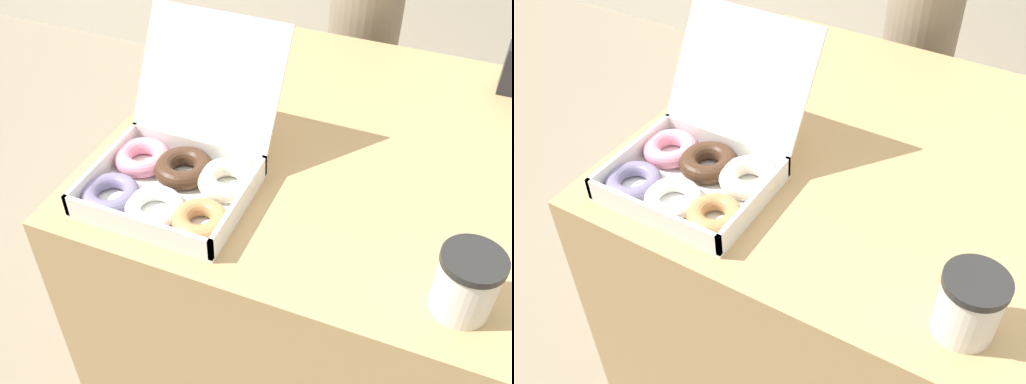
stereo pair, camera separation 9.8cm
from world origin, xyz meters
TOP-DOWN VIEW (x-y plane):
  - ground_plane at (0.00, 0.00)m, footprint 14.00×14.00m
  - table at (0.00, 0.00)m, footprint 1.01×0.88m
  - donut_box at (-0.30, -0.25)m, footprint 0.31×0.37m
  - coffee_cup at (0.22, -0.34)m, footprint 0.09×0.09m

SIDE VIEW (x-z plane):
  - ground_plane at x=0.00m, z-range 0.00..0.00m
  - table at x=0.00m, z-range 0.00..0.70m
  - donut_box at x=-0.30m, z-range 0.61..0.87m
  - coffee_cup at x=0.22m, z-range 0.70..0.81m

